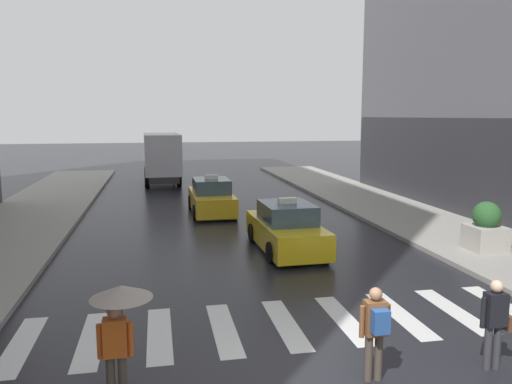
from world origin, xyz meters
name	(u,v)px	position (x,y,z in m)	size (l,w,h in m)	color
crosswalk_markings	(285,324)	(0.00, 3.00, 0.00)	(11.30, 2.80, 0.01)	silver
taxi_lead	(286,229)	(1.55, 8.97, 0.72)	(2.03, 4.59, 1.80)	yellow
taxi_second	(211,198)	(-0.22, 15.98, 0.72)	(1.96, 4.55, 1.80)	gold
box_truck	(162,156)	(-2.33, 26.67, 1.85)	(2.42, 7.59, 3.35)	#2D2D2D
pedestrian_with_umbrella	(119,312)	(-3.29, 0.48, 1.52)	(0.96, 0.96, 1.94)	#473D33
pedestrian_with_backpack	(375,327)	(0.89, 0.38, 0.97)	(0.55, 0.43, 1.65)	#473D33
pedestrian_with_handbag	(495,319)	(3.15, 0.37, 0.93)	(0.60, 0.24, 1.65)	#333338
planter_near_corner	(486,228)	(7.79, 7.21, 0.87)	(1.10, 1.10, 1.60)	#A8A399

